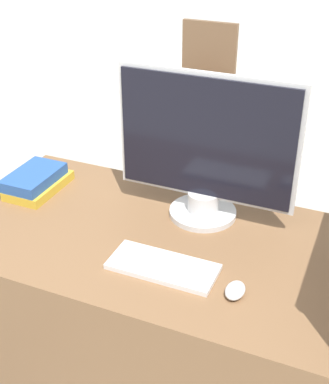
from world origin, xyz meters
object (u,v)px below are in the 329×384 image
at_px(keyboard, 163,267).
at_px(far_chair, 203,77).
at_px(monitor, 206,150).
at_px(book_stack, 36,181).
at_px(mouse, 235,290).

height_order(keyboard, far_chair, far_chair).
height_order(monitor, far_chair, monitor).
bearing_deg(monitor, book_stack, -172.61).
xyz_separation_m(keyboard, book_stack, (-0.63, 0.25, 0.03)).
relative_size(keyboard, book_stack, 1.27).
bearing_deg(book_stack, mouse, -18.00).
height_order(monitor, mouse, monitor).
distance_m(mouse, far_chair, 2.90).
bearing_deg(mouse, far_chair, 111.16).
xyz_separation_m(keyboard, far_chair, (-0.81, 2.66, -0.30)).
bearing_deg(mouse, book_stack, 162.00).
height_order(keyboard, book_stack, book_stack).
xyz_separation_m(keyboard, mouse, (0.23, -0.03, 0.01)).
xyz_separation_m(monitor, mouse, (0.23, -0.36, -0.23)).
bearing_deg(far_chair, keyboard, -46.88).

